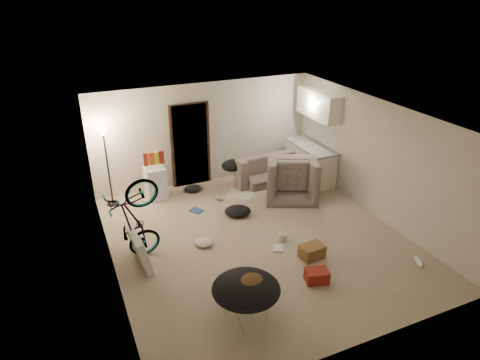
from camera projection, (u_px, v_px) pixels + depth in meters
name	position (u px, v px, depth m)	size (l,w,h in m)	color
floor	(258.00, 240.00, 8.47)	(5.50, 6.00, 0.02)	tan
ceiling	(260.00, 117.00, 7.40)	(5.50, 6.00, 0.02)	white
wall_back	(205.00, 134.00, 10.43)	(5.50, 0.02, 2.50)	silver
wall_front	(363.00, 276.00, 5.44)	(5.50, 0.02, 2.50)	silver
wall_left	(106.00, 212.00, 6.93)	(0.02, 6.00, 2.50)	silver
wall_right	(378.00, 159.00, 8.94)	(0.02, 6.00, 2.50)	silver
doorway	(190.00, 145.00, 10.35)	(0.85, 0.10, 2.04)	black
door_trim	(191.00, 146.00, 10.32)	(0.97, 0.04, 2.10)	#341C12
floor_lamp	(106.00, 151.00, 9.23)	(0.28, 0.28, 1.81)	black
kitchen_counter	(310.00, 163.00, 10.82)	(0.60, 1.50, 0.88)	#ECE7CE
counter_top	(311.00, 146.00, 10.62)	(0.64, 1.54, 0.04)	gray
kitchen_uppers	(319.00, 104.00, 10.22)	(0.38, 1.40, 0.65)	#ECE7CE
sofa	(267.00, 169.00, 10.90)	(1.87, 0.73, 0.55)	#333932
armchair	(290.00, 179.00, 10.11)	(1.16, 1.02, 0.76)	#333932
bicycle	(137.00, 239.00, 7.66)	(0.59, 1.70, 0.89)	black
book_asset	(235.00, 288.00, 7.13)	(0.17, 0.23, 0.02)	maroon
mini_fridge	(156.00, 183.00, 9.90)	(0.45, 0.45, 0.77)	white
snack_box_0	(146.00, 160.00, 9.58)	(0.10, 0.07, 0.30)	maroon
snack_box_1	(151.00, 159.00, 9.62)	(0.10, 0.07, 0.30)	#C54818
snack_box_2	(156.00, 158.00, 9.67)	(0.10, 0.07, 0.30)	gold
snack_box_3	(162.00, 157.00, 9.71)	(0.10, 0.07, 0.30)	maroon
saucer_chair	(246.00, 294.00, 6.35)	(1.02, 1.02, 0.73)	silver
hoodie	(250.00, 283.00, 6.25)	(0.48, 0.40, 0.22)	#54391D
sofa_drape	(233.00, 165.00, 10.44)	(0.56, 0.46, 0.28)	black
tv_box	(138.00, 247.00, 7.65)	(0.12, 1.01, 0.67)	silver
drink_case_a	(312.00, 251.00, 7.87)	(0.43, 0.31, 0.25)	brown
drink_case_b	(317.00, 276.00, 7.25)	(0.38, 0.28, 0.22)	maroon
juicer	(283.00, 236.00, 8.39)	(0.16, 0.16, 0.23)	silver
newspaper	(240.00, 194.00, 10.24)	(0.47, 0.61, 0.01)	beige
book_blue	(196.00, 210.00, 9.48)	(0.20, 0.28, 0.03)	#2A4899
book_white	(278.00, 248.00, 8.17)	(0.19, 0.25, 0.02)	silver
shoe_0	(193.00, 189.00, 10.37)	(0.26, 0.11, 0.10)	#2A4899
shoe_1	(219.00, 199.00, 9.93)	(0.25, 0.10, 0.09)	slate
shoe_4	(419.00, 262.00, 7.70)	(0.30, 0.12, 0.11)	white
clothes_lump_a	(238.00, 211.00, 9.30)	(0.57, 0.49, 0.18)	black
clothes_lump_b	(193.00, 188.00, 10.36)	(0.42, 0.37, 0.13)	black
clothes_lump_c	(204.00, 242.00, 8.26)	(0.38, 0.32, 0.12)	silver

